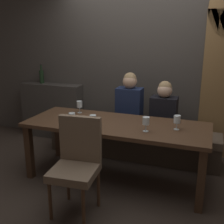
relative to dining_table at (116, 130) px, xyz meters
name	(u,v)px	position (x,y,z in m)	size (l,w,h in m)	color
ground	(116,178)	(0.00, 0.00, -0.65)	(9.00, 9.00, 0.00)	#382D26
back_wall_tiled	(143,53)	(0.00, 1.22, 0.85)	(6.00, 0.12, 3.00)	#423D38
back_counter	(53,111)	(-1.55, 1.04, -0.18)	(1.10, 0.28, 0.95)	#38342F
dining_table	(116,130)	(0.00, 0.00, 0.00)	(2.20, 0.84, 0.74)	#412B1C
banquette_bench	(131,142)	(0.00, 0.70, -0.42)	(2.50, 0.44, 0.45)	#40352A
chair_near_side	(77,159)	(-0.16, -0.72, -0.09)	(0.48, 0.48, 0.98)	#4C3321
diner_redhead	(129,102)	(-0.04, 0.70, 0.18)	(0.36, 0.24, 0.81)	#192342
diner_bearded	(164,109)	(0.45, 0.69, 0.14)	(0.36, 0.24, 0.72)	black
wine_bottle_dark_red	(42,76)	(-1.74, 1.06, 0.42)	(0.08, 0.08, 0.33)	black
wine_glass_near_right	(177,120)	(0.71, 0.01, 0.20)	(0.08, 0.08, 0.16)	silver
wine_glass_end_right	(93,119)	(-0.17, -0.29, 0.20)	(0.08, 0.08, 0.16)	silver
wine_glass_far_left	(80,105)	(-0.61, 0.25, 0.20)	(0.08, 0.08, 0.16)	silver
wine_glass_near_left	(146,121)	(0.40, -0.16, 0.20)	(0.08, 0.08, 0.16)	silver
wine_glass_far_right	(72,117)	(-0.43, -0.30, 0.20)	(0.08, 0.08, 0.16)	silver
dessert_plate	(81,121)	(-0.42, -0.11, 0.10)	(0.19, 0.19, 0.05)	white
fork_on_table	(70,121)	(-0.56, -0.13, 0.09)	(0.02, 0.17, 0.01)	silver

